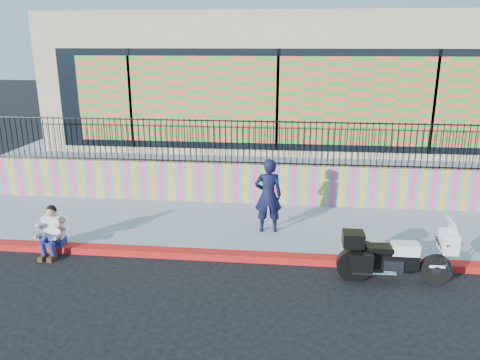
# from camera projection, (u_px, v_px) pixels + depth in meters

# --- Properties ---
(ground) EXTENTS (90.00, 90.00, 0.00)m
(ground) POSITION_uv_depth(u_px,v_px,m) (268.00, 261.00, 9.83)
(ground) COLOR black
(ground) RESTS_ON ground
(red_curb) EXTENTS (16.00, 0.30, 0.15)m
(red_curb) POSITION_uv_depth(u_px,v_px,m) (268.00, 258.00, 9.81)
(red_curb) COLOR red
(red_curb) RESTS_ON ground
(sidewalk) EXTENTS (16.00, 3.00, 0.15)m
(sidewalk) POSITION_uv_depth(u_px,v_px,m) (272.00, 228.00, 11.38)
(sidewalk) COLOR #888EA4
(sidewalk) RESTS_ON ground
(mural_wall) EXTENTS (16.00, 0.20, 1.10)m
(mural_wall) POSITION_uv_depth(u_px,v_px,m) (275.00, 184.00, 12.73)
(mural_wall) COLOR #FF4374
(mural_wall) RESTS_ON sidewalk
(metal_fence) EXTENTS (15.80, 0.04, 1.20)m
(metal_fence) POSITION_uv_depth(u_px,v_px,m) (276.00, 143.00, 12.40)
(metal_fence) COLOR black
(metal_fence) RESTS_ON mural_wall
(elevated_platform) EXTENTS (16.00, 10.00, 1.25)m
(elevated_platform) POSITION_uv_depth(u_px,v_px,m) (279.00, 147.00, 17.61)
(elevated_platform) COLOR #888EA4
(elevated_platform) RESTS_ON ground
(storefront_building) EXTENTS (14.00, 8.06, 4.00)m
(storefront_building) POSITION_uv_depth(u_px,v_px,m) (281.00, 76.00, 16.66)
(storefront_building) COLOR tan
(storefront_building) RESTS_ON elevated_platform
(police_motorcycle) EXTENTS (2.11, 0.70, 1.32)m
(police_motorcycle) POSITION_uv_depth(u_px,v_px,m) (393.00, 255.00, 8.84)
(police_motorcycle) COLOR black
(police_motorcycle) RESTS_ON ground
(police_officer) EXTENTS (0.69, 0.50, 1.75)m
(police_officer) POSITION_uv_depth(u_px,v_px,m) (268.00, 196.00, 10.76)
(police_officer) COLOR black
(police_officer) RESTS_ON sidewalk
(seated_man) EXTENTS (0.54, 0.71, 1.06)m
(seated_man) POSITION_uv_depth(u_px,v_px,m) (51.00, 236.00, 9.98)
(seated_man) COLOR navy
(seated_man) RESTS_ON ground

